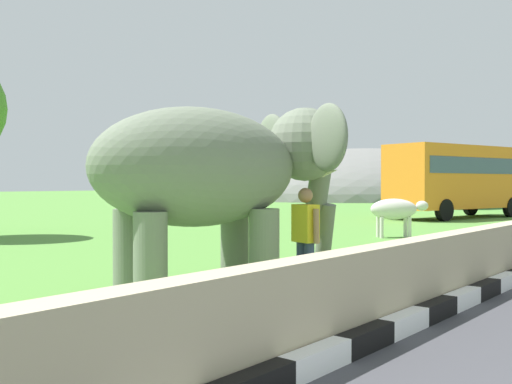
{
  "coord_description": "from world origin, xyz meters",
  "views": [
    {
      "loc": [
        -3.38,
        0.98,
        1.73
      ],
      "look_at": [
        3.02,
        6.33,
        1.6
      ],
      "focal_mm": 40.88,
      "sensor_mm": 36.0,
      "label": 1
    }
  ],
  "objects_px": {
    "elephant": "(220,171)",
    "bus_orange": "(459,176)",
    "person_handler": "(305,235)",
    "cow_near": "(395,210)",
    "bus_teal": "(479,178)"
  },
  "relations": [
    {
      "from": "elephant",
      "to": "bus_orange",
      "type": "height_order",
      "value": "bus_orange"
    },
    {
      "from": "person_handler",
      "to": "cow_near",
      "type": "bearing_deg",
      "value": 18.77
    },
    {
      "from": "elephant",
      "to": "bus_teal",
      "type": "relative_size",
      "value": 0.44
    },
    {
      "from": "elephant",
      "to": "bus_orange",
      "type": "bearing_deg",
      "value": 12.35
    },
    {
      "from": "person_handler",
      "to": "elephant",
      "type": "bearing_deg",
      "value": 150.51
    },
    {
      "from": "bus_orange",
      "to": "bus_teal",
      "type": "relative_size",
      "value": 0.94
    },
    {
      "from": "elephant",
      "to": "person_handler",
      "type": "distance_m",
      "value": 1.69
    },
    {
      "from": "elephant",
      "to": "person_handler",
      "type": "xyz_separation_m",
      "value": [
        1.2,
        -0.68,
        -0.98
      ]
    },
    {
      "from": "bus_orange",
      "to": "bus_teal",
      "type": "distance_m",
      "value": 13.07
    },
    {
      "from": "bus_orange",
      "to": "elephant",
      "type": "bearing_deg",
      "value": -167.65
    },
    {
      "from": "person_handler",
      "to": "cow_near",
      "type": "relative_size",
      "value": 1.0
    },
    {
      "from": "elephant",
      "to": "cow_near",
      "type": "distance_m",
      "value": 11.11
    },
    {
      "from": "bus_orange",
      "to": "bus_teal",
      "type": "height_order",
      "value": "same"
    },
    {
      "from": "person_handler",
      "to": "bus_teal",
      "type": "height_order",
      "value": "bus_teal"
    },
    {
      "from": "person_handler",
      "to": "bus_orange",
      "type": "relative_size",
      "value": 0.19
    }
  ]
}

